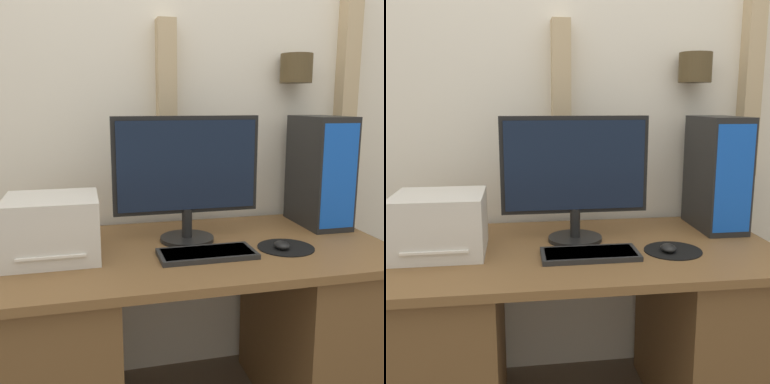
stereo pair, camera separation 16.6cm
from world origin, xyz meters
TOP-DOWN VIEW (x-y plane):
  - wall_back at (-0.00, 0.83)m, footprint 6.40×0.20m
  - desk at (0.00, 0.39)m, footprint 1.47×0.77m
  - monitor at (-0.02, 0.47)m, footprint 0.57×0.21m
  - keyboard at (0.01, 0.27)m, footprint 0.35×0.16m
  - mousepad at (0.32, 0.29)m, footprint 0.21×0.21m
  - mouse at (0.30, 0.28)m, footprint 0.06×0.07m
  - computer_tower at (0.61, 0.57)m, footprint 0.17×0.32m
  - printer at (-0.52, 0.39)m, footprint 0.32×0.30m

SIDE VIEW (x-z plane):
  - desk at x=0.00m, z-range 0.01..0.76m
  - mousepad at x=0.32m, z-range 0.75..0.75m
  - keyboard at x=0.01m, z-range 0.75..0.77m
  - mouse at x=0.30m, z-range 0.75..0.78m
  - printer at x=-0.52m, z-range 0.75..0.96m
  - computer_tower at x=0.61m, z-range 0.75..1.23m
  - monitor at x=-0.02m, z-range 0.78..1.26m
  - wall_back at x=0.00m, z-range 0.01..2.71m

